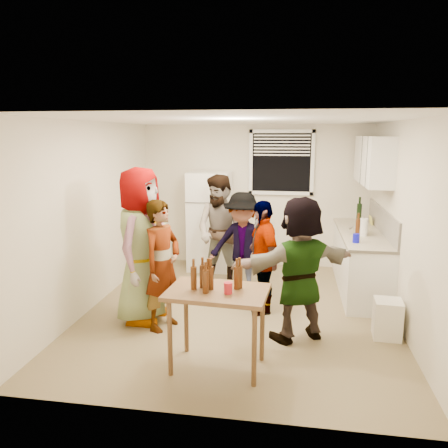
% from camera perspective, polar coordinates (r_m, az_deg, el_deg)
% --- Properties ---
extents(room, '(4.00, 4.50, 2.50)m').
position_cam_1_polar(room, '(5.96, 1.95, -11.35)').
color(room, beige).
rests_on(room, ground).
extents(window, '(1.12, 0.10, 1.06)m').
position_cam_1_polar(window, '(7.68, 7.50, 7.96)').
color(window, white).
rests_on(window, room).
extents(refrigerator, '(0.70, 0.70, 1.70)m').
position_cam_1_polar(refrigerator, '(7.61, -1.84, 0.43)').
color(refrigerator, white).
rests_on(refrigerator, ground).
extents(counter_lower, '(0.60, 2.20, 0.86)m').
position_cam_1_polar(counter_lower, '(6.94, 17.32, -4.77)').
color(counter_lower, white).
rests_on(counter_lower, ground).
extents(countertop, '(0.64, 2.22, 0.04)m').
position_cam_1_polar(countertop, '(6.83, 17.54, -1.15)').
color(countertop, '#BAB199').
rests_on(countertop, counter_lower).
extents(backsplash, '(0.03, 2.20, 0.36)m').
position_cam_1_polar(backsplash, '(6.84, 20.00, 0.42)').
color(backsplash, '#BCB6AC').
rests_on(backsplash, countertop).
extents(upper_cabinets, '(0.34, 1.60, 0.70)m').
position_cam_1_polar(upper_cabinets, '(6.91, 18.93, 7.88)').
color(upper_cabinets, white).
rests_on(upper_cabinets, room).
extents(kettle, '(0.23, 0.20, 0.19)m').
position_cam_1_polar(kettle, '(6.70, 17.28, -1.20)').
color(kettle, silver).
rests_on(kettle, countertop).
extents(paper_towel, '(0.12, 0.12, 0.25)m').
position_cam_1_polar(paper_towel, '(6.58, 17.69, -1.45)').
color(paper_towel, white).
rests_on(paper_towel, countertop).
extents(wine_bottle, '(0.08, 0.08, 0.32)m').
position_cam_1_polar(wine_bottle, '(7.54, 17.15, 0.19)').
color(wine_bottle, black).
rests_on(wine_bottle, countertop).
extents(beer_bottle_counter, '(0.06, 0.06, 0.24)m').
position_cam_1_polar(beer_bottle_counter, '(6.56, 17.01, -1.45)').
color(beer_bottle_counter, '#47230C').
rests_on(beer_bottle_counter, countertop).
extents(blue_cup, '(0.09, 0.09, 0.12)m').
position_cam_1_polar(blue_cup, '(6.13, 16.84, -2.34)').
color(blue_cup, '#0D0DC0').
rests_on(blue_cup, countertop).
extents(picture_frame, '(0.02, 0.17, 0.14)m').
position_cam_1_polar(picture_frame, '(7.43, 18.62, 0.48)').
color(picture_frame, '#E7DF5A').
rests_on(picture_frame, countertop).
extents(trash_bin, '(0.33, 0.33, 0.45)m').
position_cam_1_polar(trash_bin, '(5.51, 20.57, -11.30)').
color(trash_bin, white).
rests_on(trash_bin, ground).
extents(serving_table, '(1.03, 0.73, 0.83)m').
position_cam_1_polar(serving_table, '(4.68, -0.82, -18.17)').
color(serving_table, brown).
rests_on(serving_table, ground).
extents(beer_bottle_table, '(0.06, 0.06, 0.23)m').
position_cam_1_polar(beer_bottle_table, '(4.35, -1.76, -8.52)').
color(beer_bottle_table, '#47230C').
rests_on(beer_bottle_table, serving_table).
extents(red_cup, '(0.08, 0.08, 0.11)m').
position_cam_1_polar(red_cup, '(4.24, 0.54, -9.06)').
color(red_cup, '#AF1B27').
rests_on(red_cup, serving_table).
extents(guest_grey, '(2.01, 1.09, 0.62)m').
position_cam_1_polar(guest_grey, '(5.84, -10.47, -12.08)').
color(guest_grey, gray).
rests_on(guest_grey, ground).
extents(guest_stripe, '(1.68, 1.12, 0.38)m').
position_cam_1_polar(guest_stripe, '(5.58, -7.82, -13.12)').
color(guest_stripe, '#141933').
rests_on(guest_stripe, ground).
extents(guest_back_left, '(1.33, 1.91, 0.66)m').
position_cam_1_polar(guest_back_left, '(6.90, -0.34, -8.08)').
color(guest_back_left, brown).
rests_on(guest_back_left, ground).
extents(guest_back_right, '(1.19, 1.65, 0.57)m').
position_cam_1_polar(guest_back_right, '(6.55, 2.36, -9.18)').
color(guest_back_right, '#404045').
rests_on(guest_back_right, ground).
extents(guest_black, '(1.73, 1.40, 0.37)m').
position_cam_1_polar(guest_black, '(6.01, 4.91, -11.19)').
color(guest_black, black).
rests_on(guest_black, ground).
extents(guest_orange, '(2.18, 2.22, 0.49)m').
position_cam_1_polar(guest_orange, '(5.34, 9.54, -14.40)').
color(guest_orange, '#F1905D').
rests_on(guest_orange, ground).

